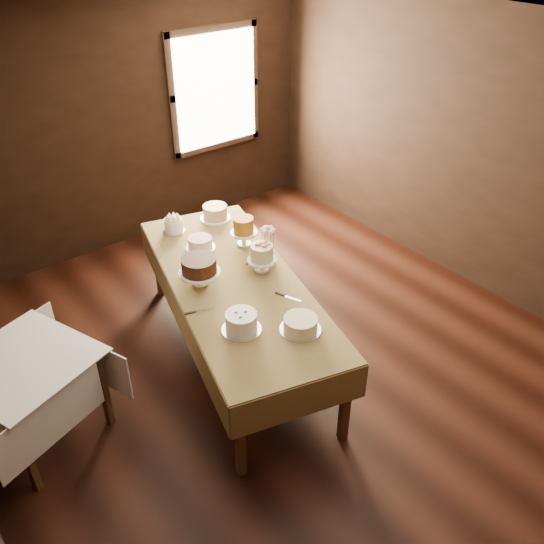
{
  "coord_description": "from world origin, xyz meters",
  "views": [
    {
      "loc": [
        -2.45,
        -2.91,
        3.58
      ],
      "look_at": [
        0.0,
        0.2,
        0.95
      ],
      "focal_mm": 37.91,
      "sensor_mm": 36.0,
      "label": 1
    }
  ],
  "objects_px": {
    "cake_server_c": "(212,267)",
    "flower_vase": "(268,254)",
    "side_table": "(25,371)",
    "cake_meringue": "(174,226)",
    "cake_cream": "(300,325)",
    "display_table": "(235,287)",
    "cake_lattice": "(200,244)",
    "cake_chocolate": "(200,272)",
    "cake_caramel": "(244,233)",
    "cake_speckled": "(215,213)",
    "cake_flowers": "(262,259)",
    "cake_server_b": "(293,299)",
    "cake_swirl": "(241,323)",
    "cake_server_e": "(205,310)",
    "cake_server_d": "(254,256)"
  },
  "relations": [
    {
      "from": "cake_cream",
      "to": "flower_vase",
      "type": "height_order",
      "value": "flower_vase"
    },
    {
      "from": "cake_swirl",
      "to": "cake_cream",
      "type": "bearing_deg",
      "value": -37.94
    },
    {
      "from": "cake_flowers",
      "to": "cake_server_d",
      "type": "height_order",
      "value": "cake_flowers"
    },
    {
      "from": "cake_caramel",
      "to": "flower_vase",
      "type": "height_order",
      "value": "cake_caramel"
    },
    {
      "from": "side_table",
      "to": "cake_meringue",
      "type": "relative_size",
      "value": 5.22
    },
    {
      "from": "cake_meringue",
      "to": "flower_vase",
      "type": "distance_m",
      "value": 1.04
    },
    {
      "from": "cake_server_b",
      "to": "cake_server_e",
      "type": "bearing_deg",
      "value": -138.67
    },
    {
      "from": "display_table",
      "to": "cake_cream",
      "type": "distance_m",
      "value": 0.85
    },
    {
      "from": "cake_flowers",
      "to": "cake_server_b",
      "type": "height_order",
      "value": "cake_flowers"
    },
    {
      "from": "side_table",
      "to": "cake_speckled",
      "type": "distance_m",
      "value": 2.4
    },
    {
      "from": "side_table",
      "to": "cake_swirl",
      "type": "xyz_separation_m",
      "value": [
        1.41,
        -0.75,
        0.22
      ]
    },
    {
      "from": "cake_meringue",
      "to": "cake_server_c",
      "type": "distance_m",
      "value": 0.77
    },
    {
      "from": "cake_server_d",
      "to": "cake_server_b",
      "type": "bearing_deg",
      "value": -129.62
    },
    {
      "from": "cake_swirl",
      "to": "cake_server_e",
      "type": "bearing_deg",
      "value": 102.39
    },
    {
      "from": "cake_cream",
      "to": "display_table",
      "type": "bearing_deg",
      "value": 91.04
    },
    {
      "from": "cake_server_c",
      "to": "flower_vase",
      "type": "distance_m",
      "value": 0.51
    },
    {
      "from": "cake_server_e",
      "to": "flower_vase",
      "type": "xyz_separation_m",
      "value": [
        0.86,
        0.29,
        0.06
      ]
    },
    {
      "from": "display_table",
      "to": "cake_speckled",
      "type": "distance_m",
      "value": 1.15
    },
    {
      "from": "cake_meringue",
      "to": "cake_server_e",
      "type": "xyz_separation_m",
      "value": [
        -0.45,
        -1.25,
        -0.06
      ]
    },
    {
      "from": "cake_cream",
      "to": "cake_server_c",
      "type": "bearing_deg",
      "value": 92.26
    },
    {
      "from": "cake_swirl",
      "to": "cake_server_b",
      "type": "bearing_deg",
      "value": 6.62
    },
    {
      "from": "cake_speckled",
      "to": "cake_chocolate",
      "type": "distance_m",
      "value": 1.15
    },
    {
      "from": "cake_server_d",
      "to": "cake_swirl",
      "type": "bearing_deg",
      "value": -159.98
    },
    {
      "from": "cake_chocolate",
      "to": "cake_flowers",
      "type": "bearing_deg",
      "value": -16.91
    },
    {
      "from": "cake_chocolate",
      "to": "cake_cream",
      "type": "relative_size",
      "value": 1.19
    },
    {
      "from": "cake_lattice",
      "to": "cake_flowers",
      "type": "height_order",
      "value": "cake_flowers"
    },
    {
      "from": "side_table",
      "to": "cake_lattice",
      "type": "xyz_separation_m",
      "value": [
        1.8,
        0.45,
        0.2
      ]
    },
    {
      "from": "cake_swirl",
      "to": "cake_server_d",
      "type": "height_order",
      "value": "cake_swirl"
    },
    {
      "from": "cake_meringue",
      "to": "cake_caramel",
      "type": "xyz_separation_m",
      "value": [
        0.39,
        -0.61,
        0.06
      ]
    },
    {
      "from": "cake_lattice",
      "to": "side_table",
      "type": "bearing_deg",
      "value": -165.88
    },
    {
      "from": "cake_server_e",
      "to": "cake_flowers",
      "type": "bearing_deg",
      "value": 33.57
    },
    {
      "from": "cake_server_c",
      "to": "cake_cream",
      "type": "bearing_deg",
      "value": -153.14
    },
    {
      "from": "cake_speckled",
      "to": "cake_server_c",
      "type": "distance_m",
      "value": 0.9
    },
    {
      "from": "cake_meringue",
      "to": "cake_chocolate",
      "type": "height_order",
      "value": "cake_chocolate"
    },
    {
      "from": "display_table",
      "to": "cake_server_b",
      "type": "height_order",
      "value": "cake_server_b"
    },
    {
      "from": "display_table",
      "to": "cake_speckled",
      "type": "xyz_separation_m",
      "value": [
        0.49,
        1.04,
        0.13
      ]
    },
    {
      "from": "cake_server_c",
      "to": "cake_server_d",
      "type": "bearing_deg",
      "value": -76.35
    },
    {
      "from": "cake_lattice",
      "to": "cake_meringue",
      "type": "bearing_deg",
      "value": 94.2
    },
    {
      "from": "cake_chocolate",
      "to": "cake_speckled",
      "type": "bearing_deg",
      "value": 50.16
    },
    {
      "from": "display_table",
      "to": "cake_server_e",
      "type": "bearing_deg",
      "value": -155.63
    },
    {
      "from": "side_table",
      "to": "cake_server_e",
      "type": "bearing_deg",
      "value": -15.67
    },
    {
      "from": "cake_chocolate",
      "to": "cake_swirl",
      "type": "xyz_separation_m",
      "value": [
        -0.09,
        -0.72,
        -0.04
      ]
    },
    {
      "from": "cake_speckled",
      "to": "display_table",
      "type": "bearing_deg",
      "value": -115.37
    },
    {
      "from": "cake_flowers",
      "to": "cake_swirl",
      "type": "height_order",
      "value": "cake_flowers"
    },
    {
      "from": "cake_server_e",
      "to": "cake_meringue",
      "type": "bearing_deg",
      "value": 89.44
    },
    {
      "from": "cake_speckled",
      "to": "cake_swirl",
      "type": "bearing_deg",
      "value": -117.26
    },
    {
      "from": "side_table",
      "to": "cake_caramel",
      "type": "xyz_separation_m",
      "value": [
        2.17,
        0.27,
        0.27
      ]
    },
    {
      "from": "cake_lattice",
      "to": "cake_server_e",
      "type": "height_order",
      "value": "cake_lattice"
    },
    {
      "from": "cake_chocolate",
      "to": "cake_server_e",
      "type": "height_order",
      "value": "cake_chocolate"
    },
    {
      "from": "side_table",
      "to": "cake_server_b",
      "type": "relative_size",
      "value": 4.82
    }
  ]
}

